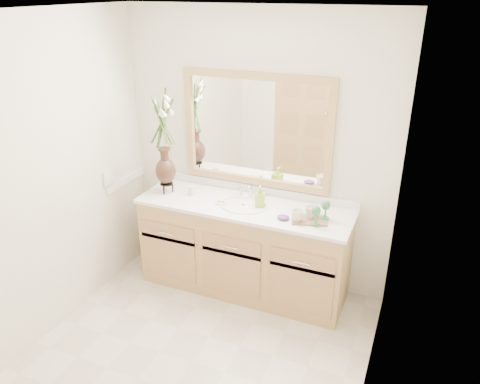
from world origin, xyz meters
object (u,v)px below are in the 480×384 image
at_px(flower_vase, 163,130).
at_px(tray, 309,220).
at_px(soap_bottle, 260,197).
at_px(tumbler, 192,190).

distance_m(flower_vase, tray, 1.44).
xyz_separation_m(soap_bottle, tray, (0.46, -0.11, -0.07)).
bearing_deg(tumbler, flower_vase, -169.88).
relative_size(soap_bottle, tray, 0.58).
xyz_separation_m(flower_vase, tray, (1.32, -0.04, -0.57)).
relative_size(flower_vase, tumbler, 10.36).
relative_size(flower_vase, tray, 3.07).
distance_m(flower_vase, tumbler, 0.59).
bearing_deg(flower_vase, soap_bottle, 4.20).
distance_m(flower_vase, soap_bottle, 1.00).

